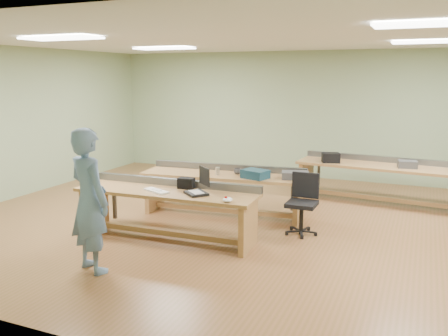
{
  "coord_description": "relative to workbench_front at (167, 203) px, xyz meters",
  "views": [
    {
      "loc": [
        2.52,
        -7.17,
        2.44
      ],
      "look_at": [
        -0.28,
        -0.6,
        1.03
      ],
      "focal_mm": 38.0,
      "sensor_mm": 36.0,
      "label": 1
    }
  ],
  "objects": [
    {
      "name": "laptop_screen",
      "position": [
        0.6,
        0.03,
        0.45
      ],
      "size": [
        0.26,
        0.22,
        0.26
      ],
      "primitive_type": "cube",
      "rotation": [
        0.0,
        0.0,
        -0.7
      ],
      "color": "black",
      "rests_on": "laptop_base"
    },
    {
      "name": "parts_bin_teal",
      "position": [
        0.93,
        1.3,
        0.27
      ],
      "size": [
        0.48,
        0.41,
        0.14
      ],
      "primitive_type": "cube",
      "rotation": [
        0.0,
        0.0,
        -0.31
      ],
      "color": "#153544",
      "rests_on": "workbench_mid"
    },
    {
      "name": "ceiling",
      "position": [
        0.96,
        1.18,
        2.45
      ],
      "size": [
        10.0,
        10.0,
        0.0
      ],
      "primitive_type": "plane",
      "color": "silver",
      "rests_on": "wall_back"
    },
    {
      "name": "tray_back",
      "position": [
        3.23,
        3.25,
        0.26
      ],
      "size": [
        0.37,
        0.3,
        0.13
      ],
      "primitive_type": "cube",
      "rotation": [
        0.0,
        0.0,
        0.17
      ],
      "color": "#39393C",
      "rests_on": "workbench_back"
    },
    {
      "name": "fluor_panels",
      "position": [
        0.96,
        1.18,
        2.42
      ],
      "size": [
        6.2,
        3.5,
        0.03
      ],
      "color": "white",
      "rests_on": "ceiling"
    },
    {
      "name": "drinks_can",
      "position": [
        0.25,
        1.31,
        0.26
      ],
      "size": [
        0.07,
        0.07,
        0.13
      ],
      "primitive_type": "cylinder",
      "rotation": [
        0.0,
        0.0,
        -0.0
      ],
      "color": "silver",
      "rests_on": "workbench_mid"
    },
    {
      "name": "trackball_mouse",
      "position": [
        1.09,
        -0.27,
        0.23
      ],
      "size": [
        0.16,
        0.18,
        0.07
      ],
      "primitive_type": "ellipsoid",
      "rotation": [
        0.0,
        0.0,
        0.18
      ],
      "color": "white",
      "rests_on": "workbench_front"
    },
    {
      "name": "workbench_front",
      "position": [
        0.0,
        0.0,
        0.0
      ],
      "size": [
        2.81,
        0.84,
        0.86
      ],
      "rotation": [
        0.0,
        0.0,
        0.03
      ],
      "color": "#B0764A",
      "rests_on": "floor"
    },
    {
      "name": "wall_left",
      "position": [
        -4.04,
        1.18,
        0.95
      ],
      "size": [
        0.04,
        8.0,
        3.0
      ],
      "primitive_type": "cube",
      "color": "#8DA37B",
      "rests_on": "floor"
    },
    {
      "name": "workbench_mid",
      "position": [
        0.3,
        1.45,
        0.0
      ],
      "size": [
        2.9,
        1.04,
        0.86
      ],
      "rotation": [
        0.0,
        0.0,
        0.1
      ],
      "color": "#B0764A",
      "rests_on": "floor"
    },
    {
      "name": "parts_bin_grey",
      "position": [
        1.56,
        1.52,
        0.26
      ],
      "size": [
        0.5,
        0.39,
        0.12
      ],
      "primitive_type": "cube",
      "rotation": [
        0.0,
        0.0,
        0.28
      ],
      "color": "#39393C",
      "rests_on": "workbench_mid"
    },
    {
      "name": "wall_front",
      "position": [
        0.96,
        -2.82,
        0.95
      ],
      "size": [
        10.0,
        0.04,
        3.0
      ],
      "primitive_type": "cube",
      "color": "#8DA37B",
      "rests_on": "floor"
    },
    {
      "name": "person",
      "position": [
        -0.28,
        -1.42,
        0.36
      ],
      "size": [
        0.78,
        0.65,
        1.82
      ],
      "primitive_type": "imported",
      "rotation": [
        0.0,
        0.0,
        2.76
      ],
      "color": "#6B8DAF",
      "rests_on": "floor"
    },
    {
      "name": "floor",
      "position": [
        0.96,
        1.18,
        -0.55
      ],
      "size": [
        10.0,
        10.0,
        0.0
      ],
      "primitive_type": "plane",
      "color": "brown",
      "rests_on": "ground"
    },
    {
      "name": "storage_box_back",
      "position": [
        1.82,
        3.25,
        0.29
      ],
      "size": [
        0.39,
        0.34,
        0.19
      ],
      "primitive_type": "cube",
      "rotation": [
        0.0,
        0.0,
        0.37
      ],
      "color": "black",
      "rests_on": "workbench_back"
    },
    {
      "name": "task_chair",
      "position": [
        1.81,
        1.01,
        -0.21
      ],
      "size": [
        0.51,
        0.51,
        0.94
      ],
      "rotation": [
        0.0,
        0.0,
        -0.0
      ],
      "color": "black",
      "rests_on": "floor"
    },
    {
      "name": "laptop_base",
      "position": [
        0.52,
        -0.07,
        0.21
      ],
      "size": [
        0.42,
        0.42,
        0.04
      ],
      "primitive_type": "cube",
      "rotation": [
        0.0,
        0.0,
        -0.7
      ],
      "color": "black",
      "rests_on": "workbench_front"
    },
    {
      "name": "mug",
      "position": [
        0.54,
        1.5,
        0.25
      ],
      "size": [
        0.15,
        0.15,
        0.1
      ],
      "primitive_type": "imported",
      "rotation": [
        0.0,
        0.0,
        -0.21
      ],
      "color": "#39393C",
      "rests_on": "workbench_mid"
    },
    {
      "name": "keyboard",
      "position": [
        -0.1,
        -0.15,
        0.21
      ],
      "size": [
        0.47,
        0.31,
        0.03
      ],
      "primitive_type": "cube",
      "rotation": [
        0.0,
        0.0,
        -0.41
      ],
      "color": "silver",
      "rests_on": "workbench_front"
    },
    {
      "name": "camera_bag",
      "position": [
        0.21,
        0.21,
        0.28
      ],
      "size": [
        0.25,
        0.17,
        0.16
      ],
      "primitive_type": "cube",
      "rotation": [
        0.0,
        0.0,
        0.08
      ],
      "color": "black",
      "rests_on": "workbench_front"
    },
    {
      "name": "wall_back",
      "position": [
        0.96,
        5.18,
        0.95
      ],
      "size": [
        10.0,
        0.04,
        3.0
      ],
      "primitive_type": "cube",
      "color": "#8DA37B",
      "rests_on": "floor"
    },
    {
      "name": "workbench_back",
      "position": [
        2.73,
        3.39,
        0.01
      ],
      "size": [
        3.16,
        1.11,
        0.86
      ],
      "rotation": [
        0.0,
        0.0,
        -0.09
      ],
      "color": "#B0764A",
      "rests_on": "floor"
    }
  ]
}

